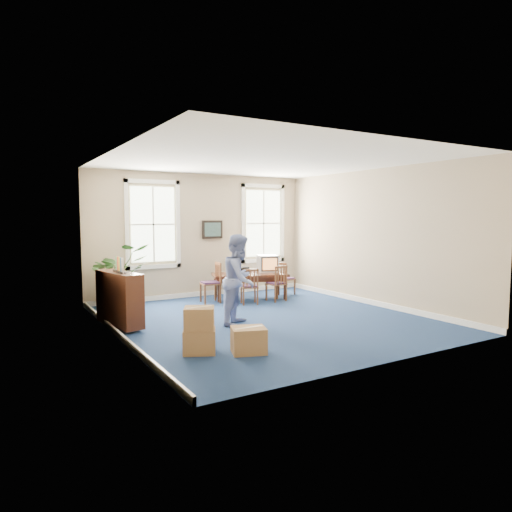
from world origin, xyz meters
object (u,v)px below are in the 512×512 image
crt_tv (267,264)px  cardboard_boxes (208,326)px  credenza (120,301)px  conference_table (250,286)px  chair_near_left (249,286)px  man (239,279)px  potted_plant (118,276)px

crt_tv → cardboard_boxes: size_ratio=0.40×
credenza → cardboard_boxes: size_ratio=0.98×
conference_table → chair_near_left: size_ratio=2.17×
credenza → man: bearing=-35.2°
crt_tv → chair_near_left: size_ratio=0.61×
crt_tv → conference_table: bearing=-158.6°
cardboard_boxes → potted_plant: bearing=95.8°
conference_table → crt_tv: bearing=22.9°
man → conference_table: bearing=14.1°
credenza → cardboard_boxes: bearing=-81.0°
chair_near_left → credenza: bearing=32.4°
potted_plant → cardboard_boxes: potted_plant is taller
conference_table → credenza: (-3.64, -1.38, 0.18)m
credenza → cardboard_boxes: credenza is taller
chair_near_left → cardboard_boxes: bearing=69.9°
crt_tv → credenza: crt_tv is taller
potted_plant → conference_table: bearing=-7.4°
chair_near_left → credenza: credenza is taller
credenza → potted_plant: (0.42, 1.80, 0.24)m
conference_table → crt_tv: crt_tv is taller
chair_near_left → credenza: size_ratio=0.67×
man → cardboard_boxes: (-1.27, -1.28, -0.50)m
credenza → conference_table: bearing=9.1°
conference_table → chair_near_left: 0.76m
crt_tv → credenza: bearing=-144.3°
conference_table → man: (-1.55, -2.29, 0.56)m
conference_table → potted_plant: size_ratio=1.27×
chair_near_left → man: man is taller
man → cardboard_boxes: man is taller
conference_table → cardboard_boxes: 4.55m
conference_table → chair_near_left: (-0.39, -0.64, 0.11)m
potted_plant → crt_tv: bearing=-5.7°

